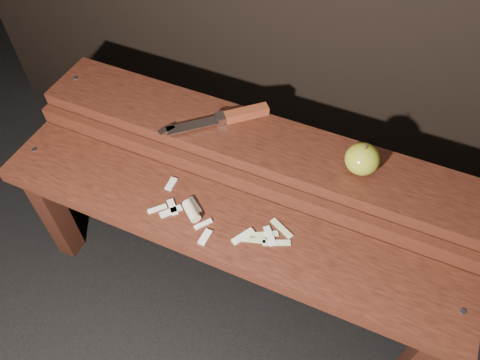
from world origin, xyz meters
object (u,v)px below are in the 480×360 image
at_px(bench_front_tier, 220,239).
at_px(knife, 232,116).
at_px(apple, 362,159).
at_px(bench_rear_tier, 256,160).

xyz_separation_m(bench_front_tier, knife, (-0.08, 0.26, 0.16)).
distance_m(bench_front_tier, apple, 0.39).
relative_size(bench_front_tier, bench_rear_tier, 1.00).
bearing_deg(apple, bench_front_tier, -138.66).
distance_m(bench_rear_tier, apple, 0.29).
height_order(bench_rear_tier, knife, knife).
bearing_deg(apple, knife, 175.16).
bearing_deg(apple, bench_rear_tier, -179.06).
distance_m(apple, knife, 0.35).
bearing_deg(knife, apple, -4.84).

